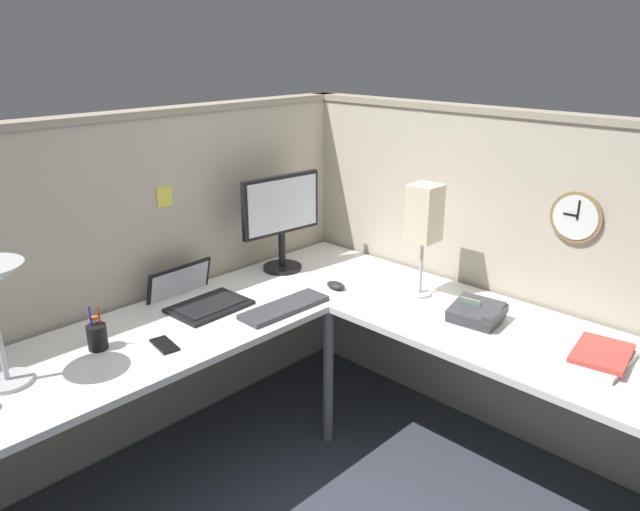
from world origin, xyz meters
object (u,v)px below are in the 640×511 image
Objects in this scene: cell_phone at (164,345)px; monitor at (281,215)px; wall_clock at (577,217)px; pen_cup at (97,336)px; keyboard at (284,307)px; computer_mouse at (336,285)px; laptop at (196,297)px; book_stack at (599,356)px; office_phone at (478,314)px; desk_lamp_paper at (424,216)px.

monitor is at bearing 26.37° from cell_phone.
cell_phone is 1.77m from wall_clock.
wall_clock reaches higher than pen_cup.
cell_phone is at bearing 172.28° from keyboard.
laptop is at bearing 147.96° from computer_mouse.
cell_phone is at bearing 144.52° from wall_clock.
monitor is at bearing 6.26° from pen_cup.
cell_phone is 0.65× the size of wall_clock.
wall_clock is at bearing -49.81° from laptop.
keyboard is 1.29m from book_stack.
cell_phone is at bearing 129.78° from book_stack.
monitor is at bearing 2.68° from laptop.
laptop is 1.74× the size of office_phone.
office_phone reaches higher than cell_phone.
laptop reaches higher than office_phone.
cell_phone is 1.66m from book_stack.
cell_phone is at bearing 174.20° from computer_mouse.
desk_lamp_paper is at bearing -72.71° from monitor.
computer_mouse is at bearing 2.84° from cell_phone.
book_stack is at bearing -140.01° from wall_clock.
pen_cup reaches higher than laptop.
monitor reaches higher than laptop.
wall_clock reaches higher than keyboard.
office_phone is (0.15, -1.06, -0.26)m from monitor.
wall_clock reaches higher than monitor.
wall_clock reaches higher than office_phone.
pen_cup is at bearing 130.92° from book_stack.
book_stack is 0.60m from wall_clock.
book_stack is (0.16, -1.57, -0.27)m from monitor.
computer_mouse is 1.12m from wall_clock.
laptop is 1.31× the size of book_stack.
desk_lamp_paper is (1.12, -0.43, 0.38)m from cell_phone.
wall_clock reaches higher than laptop.
pen_cup is at bearing -169.95° from laptop.
laptop is 2.71× the size of cell_phone.
wall_clock is at bearing -32.88° from office_phone.
computer_mouse is at bearing -13.41° from pen_cup.
office_phone is at bearing -52.83° from keyboard.
keyboard is 1.92× the size of office_phone.
monitor reaches higher than computer_mouse.
wall_clock is at bearing -64.13° from desk_lamp_paper.
monitor is at bearing 107.29° from desk_lamp_paper.
desk_lamp_paper reaches higher than keyboard.
office_phone is 0.75× the size of book_stack.
pen_cup is (-0.75, 0.26, 0.04)m from keyboard.
pen_cup is 1.56m from office_phone.
pen_cup is (-0.53, -0.09, 0.03)m from laptop.
book_stack is at bearing -49.08° from pen_cup.
cell_phone is at bearing 159.24° from desk_lamp_paper.
laptop reaches higher than cell_phone.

